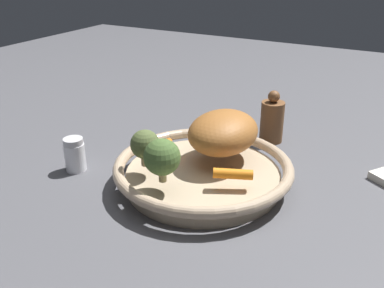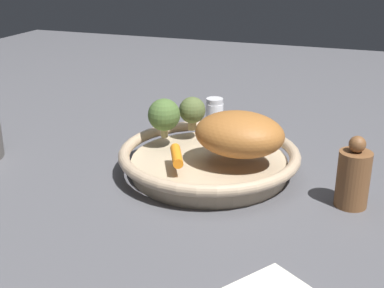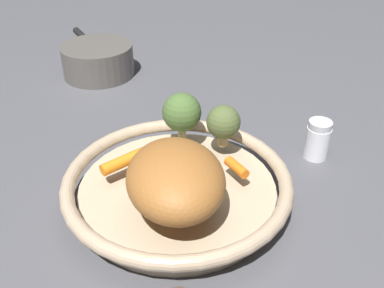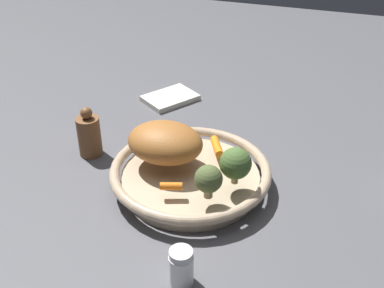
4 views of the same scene
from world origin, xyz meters
The scene contains 9 objects.
ground_plane centered at (0.00, 0.00, 0.00)m, with size 2.58×2.58×0.00m, color #4C4C51.
serving_bowl centered at (0.00, 0.00, 0.03)m, with size 0.32×0.32×0.05m.
roast_chicken_piece centered at (-0.01, -0.06, 0.09)m, with size 0.15×0.12×0.07m, color #9E602B.
baby_carrot_center centered at (0.08, -0.01, 0.06)m, with size 0.01×0.01×0.04m, color orange.
baby_carrot_left centered at (-0.07, 0.03, 0.06)m, with size 0.02×0.02×0.06m, color orange.
broccoli_floret_mid centered at (0.02, 0.10, 0.09)m, with size 0.06×0.06×0.07m.
broccoli_floret_large centered at (0.08, 0.06, 0.09)m, with size 0.05×0.05×0.06m.
salt_shaker centered at (0.24, 0.07, 0.03)m, with size 0.04×0.04×0.07m.
pepper_mill centered at (-0.04, -0.25, 0.05)m, with size 0.05×0.05×0.12m.
Camera 2 is at (-0.80, -0.26, 0.38)m, focal length 48.24 mm.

